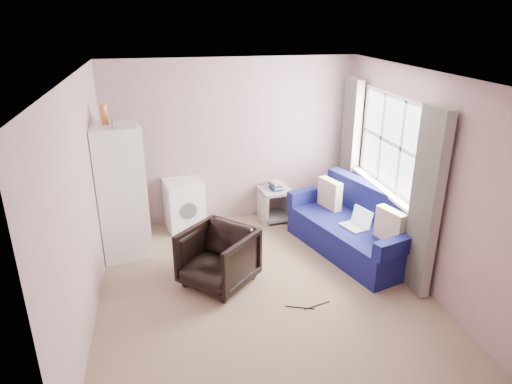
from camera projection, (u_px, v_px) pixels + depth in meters
room at (264, 190)px, 5.05m from camera, size 3.84×4.24×2.54m
armchair at (218, 255)px, 5.44m from camera, size 1.04×1.04×0.78m
fridge at (121, 191)px, 5.97m from camera, size 0.72×0.71×2.04m
washing_machine at (184, 204)px, 6.89m from camera, size 0.63×0.63×0.75m
side_table at (275, 202)px, 7.20m from camera, size 0.52×0.52×0.64m
sofa at (356, 229)px, 6.25m from camera, size 1.43×2.15×0.88m
window_dressing at (382, 172)px, 6.07m from camera, size 0.17×2.62×2.18m
floor_cables at (308, 306)px, 5.13m from camera, size 0.53×0.13×0.01m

